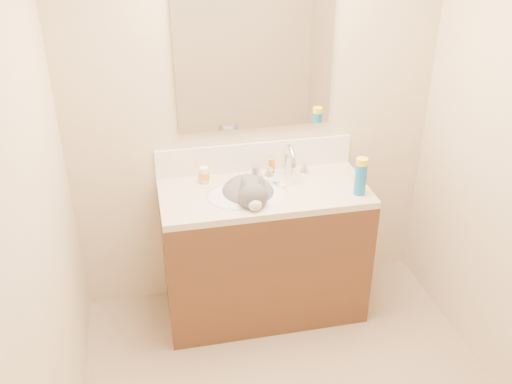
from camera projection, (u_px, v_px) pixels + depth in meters
name	position (u px, v px, depth m)	size (l,w,h in m)	color
room_shell	(323.00, 165.00, 2.13)	(2.24, 2.54, 2.52)	beige
vanity_cabinet	(264.00, 254.00, 3.49)	(1.20, 0.55, 0.82)	#53321C
counter_slab	(264.00, 193.00, 3.28)	(1.20, 0.55, 0.04)	beige
basin	(245.00, 205.00, 3.25)	(0.45, 0.36, 0.14)	silver
faucet	(289.00, 163.00, 3.38)	(0.28, 0.20, 0.21)	silver
cat	(249.00, 197.00, 3.24)	(0.36, 0.45, 0.34)	#535153
backsplash	(255.00, 157.00, 3.45)	(1.20, 0.02, 0.18)	white
mirror	(255.00, 61.00, 3.17)	(0.90, 0.02, 0.80)	white
pill_bottle	(204.00, 175.00, 3.33)	(0.05, 0.05, 0.10)	white
pill_label	(204.00, 175.00, 3.33)	(0.07, 0.07, 0.04)	orange
silver_jar	(256.00, 171.00, 3.41)	(0.05, 0.05, 0.06)	#B7B7BC
amber_bottle	(272.00, 166.00, 3.44)	(0.04, 0.04, 0.09)	#C67D17
toothbrush	(276.00, 183.00, 3.33)	(0.02, 0.14, 0.01)	white
toothbrush_head	(277.00, 183.00, 3.33)	(0.02, 0.03, 0.02)	#6F99EC
spray_can	(360.00, 179.00, 3.19)	(0.07, 0.07, 0.18)	#1A73BA
spray_cap	(362.00, 162.00, 3.14)	(0.07, 0.07, 0.04)	#FFF11A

